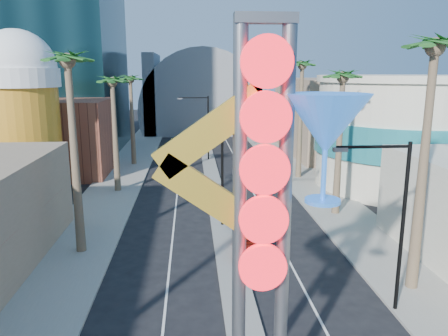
% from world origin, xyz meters
% --- Properties ---
extents(sidewalk_west, '(5.00, 100.00, 0.15)m').
position_xyz_m(sidewalk_west, '(-9.50, 35.00, 0.07)').
color(sidewalk_west, gray).
rests_on(sidewalk_west, ground).
extents(sidewalk_east, '(5.00, 100.00, 0.15)m').
position_xyz_m(sidewalk_east, '(9.50, 35.00, 0.07)').
color(sidewalk_east, gray).
rests_on(sidewalk_east, ground).
extents(median, '(1.60, 84.00, 0.15)m').
position_xyz_m(median, '(0.00, 38.00, 0.07)').
color(median, gray).
rests_on(median, ground).
extents(brick_filler_west, '(10.00, 10.00, 8.00)m').
position_xyz_m(brick_filler_west, '(-16.00, 38.00, 4.00)').
color(brick_filler_west, brown).
rests_on(brick_filler_west, ground).
extents(filler_east, '(10.00, 20.00, 10.00)m').
position_xyz_m(filler_east, '(16.00, 48.00, 5.00)').
color(filler_east, '#90785D').
rests_on(filler_east, ground).
extents(beer_mug, '(7.00, 7.00, 14.50)m').
position_xyz_m(beer_mug, '(-17.00, 30.00, 7.84)').
color(beer_mug, '#BC8119').
rests_on(beer_mug, ground).
extents(turquoise_building, '(16.60, 16.60, 10.60)m').
position_xyz_m(turquoise_building, '(18.00, 30.00, 5.25)').
color(turquoise_building, beige).
rests_on(turquoise_building, ground).
extents(canopy, '(22.00, 16.00, 22.00)m').
position_xyz_m(canopy, '(0.00, 72.00, 4.31)').
color(canopy, slate).
rests_on(canopy, ground).
extents(neon_sign, '(6.53, 2.60, 12.55)m').
position_xyz_m(neon_sign, '(0.82, 2.96, 7.31)').
color(neon_sign, gray).
rests_on(neon_sign, ground).
extents(streetlight_0, '(3.79, 0.25, 8.00)m').
position_xyz_m(streetlight_0, '(0.55, 20.00, 4.88)').
color(streetlight_0, black).
rests_on(streetlight_0, ground).
extents(streetlight_1, '(3.79, 0.25, 8.00)m').
position_xyz_m(streetlight_1, '(-0.55, 44.00, 4.88)').
color(streetlight_1, black).
rests_on(streetlight_1, ground).
extents(streetlight_2, '(3.45, 0.25, 8.00)m').
position_xyz_m(streetlight_2, '(6.72, 8.00, 4.83)').
color(streetlight_2, black).
rests_on(streetlight_2, ground).
extents(palm_1, '(2.40, 2.40, 12.70)m').
position_xyz_m(palm_1, '(-9.00, 16.00, 10.82)').
color(palm_1, brown).
rests_on(palm_1, ground).
extents(palm_2, '(2.40, 2.40, 11.20)m').
position_xyz_m(palm_2, '(-9.00, 30.00, 9.48)').
color(palm_2, brown).
rests_on(palm_2, ground).
extents(palm_3, '(2.40, 2.40, 11.20)m').
position_xyz_m(palm_3, '(-9.00, 42.00, 9.48)').
color(palm_3, brown).
rests_on(palm_3, ground).
extents(palm_5, '(2.40, 2.40, 13.20)m').
position_xyz_m(palm_5, '(9.00, 10.00, 11.27)').
color(palm_5, brown).
rests_on(palm_5, ground).
extents(palm_6, '(2.40, 2.40, 11.70)m').
position_xyz_m(palm_6, '(9.00, 22.00, 9.93)').
color(palm_6, brown).
rests_on(palm_6, ground).
extents(palm_7, '(2.40, 2.40, 12.70)m').
position_xyz_m(palm_7, '(9.00, 34.00, 10.82)').
color(palm_7, brown).
rests_on(palm_7, ground).
extents(red_pickup, '(2.66, 4.99, 1.33)m').
position_xyz_m(red_pickup, '(1.47, 15.30, 0.67)').
color(red_pickup, '#9F1A0C').
rests_on(red_pickup, ground).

